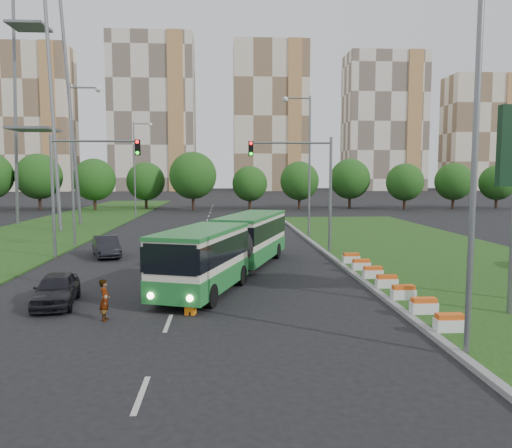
{
  "coord_description": "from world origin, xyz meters",
  "views": [
    {
      "loc": [
        -0.9,
        -24.04,
        5.43
      ],
      "look_at": [
        0.91,
        4.6,
        2.6
      ],
      "focal_mm": 35.0,
      "sensor_mm": 36.0,
      "label": 1
    }
  ],
  "objects": [
    {
      "name": "apartment_tower_cwest",
      "position": [
        -25.0,
        150.0,
        26.0
      ],
      "size": [
        28.0,
        15.0,
        52.0
      ],
      "primitive_type": "cube",
      "color": "silver",
      "rests_on": "ground"
    },
    {
      "name": "lane_markings",
      "position": [
        -3.0,
        20.0,
        0.0
      ],
      "size": [
        0.2,
        100.0,
        0.01
      ],
      "primitive_type": null,
      "color": "#A8A9A2",
      "rests_on": "ground"
    },
    {
      "name": "apartment_tower_west",
      "position": [
        -65.0,
        150.0,
        24.0
      ],
      "size": [
        26.0,
        15.0,
        48.0
      ],
      "primitive_type": "cube",
      "color": "beige",
      "rests_on": "ground"
    },
    {
      "name": "tree_line",
      "position": [
        10.0,
        55.0,
        4.5
      ],
      "size": [
        120.0,
        8.0,
        9.0
      ],
      "primitive_type": null,
      "color": "#1C4913",
      "rests_on": "ground"
    },
    {
      "name": "car_left_far",
      "position": [
        -8.77,
        9.37,
        0.69
      ],
      "size": [
        2.79,
        4.44,
        1.38
      ],
      "primitive_type": "imported",
      "rotation": [
        0.0,
        0.0,
        0.34
      ],
      "color": "black",
      "rests_on": "ground"
    },
    {
      "name": "traffic_mast_left",
      "position": [
        -10.38,
        9.0,
        5.35
      ],
      "size": [
        5.76,
        0.32,
        8.0
      ],
      "color": "slate",
      "rests_on": "ground"
    },
    {
      "name": "traffic_mast_median",
      "position": [
        4.78,
        10.0,
        5.35
      ],
      "size": [
        5.76,
        0.32,
        8.0
      ],
      "color": "slate",
      "rests_on": "ground"
    },
    {
      "name": "apartment_tower_ceast",
      "position": [
        15.0,
        150.0,
        25.0
      ],
      "size": [
        25.0,
        15.0,
        50.0
      ],
      "primitive_type": "cube",
      "color": "beige",
      "rests_on": "ground"
    },
    {
      "name": "grass_median",
      "position": [
        13.0,
        8.0,
        0.07
      ],
      "size": [
        14.0,
        60.0,
        0.15
      ],
      "primitive_type": "cube",
      "color": "#1A4212",
      "rests_on": "ground"
    },
    {
      "name": "midrise_east",
      "position": [
        90.0,
        150.0,
        20.0
      ],
      "size": [
        24.0,
        14.0,
        40.0
      ],
      "primitive_type": "cube",
      "color": "beige",
      "rests_on": "ground"
    },
    {
      "name": "transmission_pylon",
      "position": [
        -20.0,
        28.0,
        22.0
      ],
      "size": [
        12.0,
        12.0,
        44.0
      ],
      "primitive_type": null,
      "color": "slate",
      "rests_on": "ground"
    },
    {
      "name": "shopping_trolley",
      "position": [
        -2.26,
        -4.9,
        0.32
      ],
      "size": [
        0.38,
        0.4,
        0.64
      ],
      "rotation": [
        0.0,
        0.0,
        -0.28
      ],
      "color": "orange",
      "rests_on": "ground"
    },
    {
      "name": "median_kerb",
      "position": [
        6.05,
        8.0,
        0.09
      ],
      "size": [
        0.3,
        60.0,
        0.18
      ],
      "primitive_type": "cube",
      "color": "gray",
      "rests_on": "ground"
    },
    {
      "name": "car_left_near",
      "position": [
        -7.94,
        -3.11,
        0.67
      ],
      "size": [
        2.14,
        4.14,
        1.35
      ],
      "primitive_type": "imported",
      "rotation": [
        0.0,
        0.0,
        0.14
      ],
      "color": "black",
      "rests_on": "ground"
    },
    {
      "name": "articulated_bus",
      "position": [
        -0.72,
        2.64,
        1.61
      ],
      "size": [
        2.49,
        15.99,
        2.63
      ],
      "rotation": [
        0.0,
        0.0,
        -0.32
      ],
      "color": "beige",
      "rests_on": "ground"
    },
    {
      "name": "street_lamps",
      "position": [
        -3.0,
        10.0,
        6.0
      ],
      "size": [
        36.0,
        60.0,
        12.0
      ],
      "primitive_type": null,
      "color": "slate",
      "rests_on": "ground"
    },
    {
      "name": "ground",
      "position": [
        0.0,
        0.0,
        0.0
      ],
      "size": [
        360.0,
        360.0,
        0.0
      ],
      "primitive_type": "plane",
      "color": "black",
      "rests_on": "ground"
    },
    {
      "name": "pedestrian",
      "position": [
        -5.4,
        -5.46,
        0.78
      ],
      "size": [
        0.38,
        0.58,
        1.56
      ],
      "primitive_type": "imported",
      "rotation": [
        0.0,
        0.0,
        1.59
      ],
      "color": "gray",
      "rests_on": "ground"
    },
    {
      "name": "flower_planters",
      "position": [
        6.7,
        -1.4,
        0.45
      ],
      "size": [
        1.1,
        13.7,
        0.6
      ],
      "primitive_type": null,
      "color": "white",
      "rests_on": "grass_median"
    },
    {
      "name": "apartment_tower_east",
      "position": [
        55.0,
        150.0,
        23.5
      ],
      "size": [
        27.0,
        15.0,
        47.0
      ],
      "primitive_type": "cube",
      "color": "silver",
      "rests_on": "ground"
    },
    {
      "name": "left_verge",
      "position": [
        -18.0,
        25.0,
        0.05
      ],
      "size": [
        12.0,
        110.0,
        0.1
      ],
      "primitive_type": "cube",
      "color": "#1A4212",
      "rests_on": "ground"
    }
  ]
}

